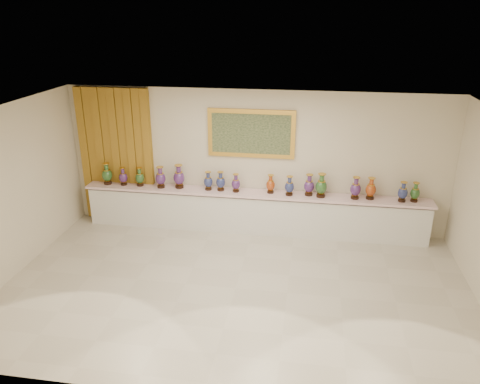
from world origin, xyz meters
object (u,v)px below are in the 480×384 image
object	(u,v)px
vase_2	(140,178)
counter	(253,212)
vase_0	(107,175)
vase_1	(123,177)

from	to	relation	value
vase_2	counter	bearing A→B (deg)	0.09
counter	vase_2	xyz separation A→B (m)	(-2.48, -0.00, 0.65)
vase_0	vase_1	xyz separation A→B (m)	(0.36, 0.01, -0.04)
counter	vase_2	world-z (taller)	vase_2
vase_1	vase_0	bearing A→B (deg)	-179.15
vase_0	vase_2	size ratio (longest dim) A/B	1.17
counter	vase_1	bearing A→B (deg)	-179.80
vase_1	vase_2	bearing A→B (deg)	0.94
vase_2	vase_1	bearing A→B (deg)	-179.06
vase_1	vase_2	size ratio (longest dim) A/B	0.96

